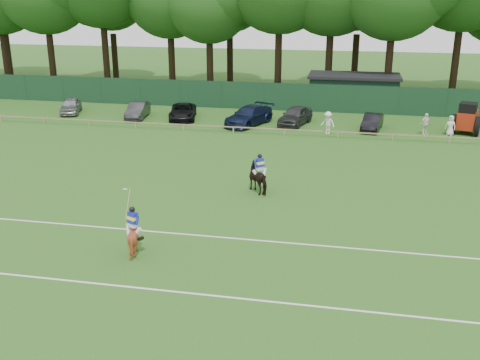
% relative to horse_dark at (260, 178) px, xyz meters
% --- Properties ---
extents(ground, '(160.00, 160.00, 0.00)m').
position_rel_horse_dark_xyz_m(ground, '(-1.14, -5.27, -0.80)').
color(ground, '#1E4C14').
rests_on(ground, ground).
extents(horse_dark, '(1.92, 1.98, 1.60)m').
position_rel_horse_dark_xyz_m(horse_dark, '(0.00, 0.00, 0.00)').
color(horse_dark, black).
rests_on(horse_dark, ground).
extents(horse_chestnut, '(1.69, 1.76, 1.49)m').
position_rel_horse_dark_xyz_m(horse_chestnut, '(-4.00, -8.44, -0.05)').
color(horse_chestnut, maroon).
rests_on(horse_chestnut, ground).
extents(sedan_silver, '(2.76, 4.24, 1.34)m').
position_rel_horse_dark_xyz_m(sedan_silver, '(-19.88, 16.88, -0.13)').
color(sedan_silver, '#949699').
rests_on(sedan_silver, ground).
extents(sedan_grey, '(1.94, 4.21, 1.34)m').
position_rel_horse_dark_xyz_m(sedan_grey, '(-13.31, 16.22, -0.13)').
color(sedan_grey, '#2A2A2C').
rests_on(sedan_grey, ground).
extents(suv_black, '(3.08, 4.97, 1.28)m').
position_rel_horse_dark_xyz_m(suv_black, '(-9.38, 16.61, -0.16)').
color(suv_black, black).
rests_on(suv_black, ground).
extents(sedan_navy, '(3.94, 5.58, 1.50)m').
position_rel_horse_dark_xyz_m(sedan_navy, '(-3.44, 15.59, -0.05)').
color(sedan_navy, '#111A38').
rests_on(sedan_navy, ground).
extents(hatch_grey, '(2.88, 4.70, 1.49)m').
position_rel_horse_dark_xyz_m(hatch_grey, '(0.28, 16.39, -0.05)').
color(hatch_grey, '#323235').
rests_on(hatch_grey, ground).
extents(estate_black, '(1.91, 3.96, 1.25)m').
position_rel_horse_dark_xyz_m(estate_black, '(6.43, 15.76, -0.17)').
color(estate_black, black).
rests_on(estate_black, ground).
extents(spectator_left, '(1.27, 1.01, 1.72)m').
position_rel_horse_dark_xyz_m(spectator_left, '(3.05, 13.85, 0.06)').
color(spectator_left, silver).
rests_on(spectator_left, ground).
extents(spectator_mid, '(1.06, 0.85, 1.68)m').
position_rel_horse_dark_xyz_m(spectator_mid, '(10.37, 14.97, 0.04)').
color(spectator_mid, white).
rests_on(spectator_mid, ground).
extents(spectator_right, '(0.90, 0.79, 1.56)m').
position_rel_horse_dark_xyz_m(spectator_right, '(12.20, 15.02, -0.02)').
color(spectator_right, silver).
rests_on(spectator_right, ground).
extents(rider_dark, '(0.78, 0.74, 1.41)m').
position_rel_horse_dark_xyz_m(rider_dark, '(0.01, -0.01, 0.72)').
color(rider_dark, silver).
rests_on(rider_dark, ground).
extents(rider_chestnut, '(0.89, 0.80, 2.05)m').
position_rel_horse_dark_xyz_m(rider_chestnut, '(-4.00, -8.45, 0.65)').
color(rider_chestnut, silver).
rests_on(rider_chestnut, ground).
extents(pitch_lines, '(60.00, 5.10, 0.01)m').
position_rel_horse_dark_xyz_m(pitch_lines, '(-1.14, -8.77, -0.79)').
color(pitch_lines, silver).
rests_on(pitch_lines, ground).
extents(pitch_rail, '(62.10, 0.10, 0.50)m').
position_rel_horse_dark_xyz_m(pitch_rail, '(-1.14, 12.73, -0.35)').
color(pitch_rail, '#997F5B').
rests_on(pitch_rail, ground).
extents(perimeter_fence, '(92.08, 0.08, 2.50)m').
position_rel_horse_dark_xyz_m(perimeter_fence, '(-1.14, 21.73, 0.45)').
color(perimeter_fence, '#14351E').
rests_on(perimeter_fence, ground).
extents(utility_shed, '(8.40, 4.40, 3.04)m').
position_rel_horse_dark_xyz_m(utility_shed, '(4.86, 24.73, 0.74)').
color(utility_shed, '#14331E').
rests_on(utility_shed, ground).
extents(tree_row, '(96.00, 12.00, 21.00)m').
position_rel_horse_dark_xyz_m(tree_row, '(0.86, 29.73, -0.80)').
color(tree_row, '#26561C').
rests_on(tree_row, ground).
extents(tractor, '(2.64, 3.28, 2.41)m').
position_rel_horse_dark_xyz_m(tractor, '(13.51, 16.08, 0.34)').
color(tractor, maroon).
rests_on(tractor, ground).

